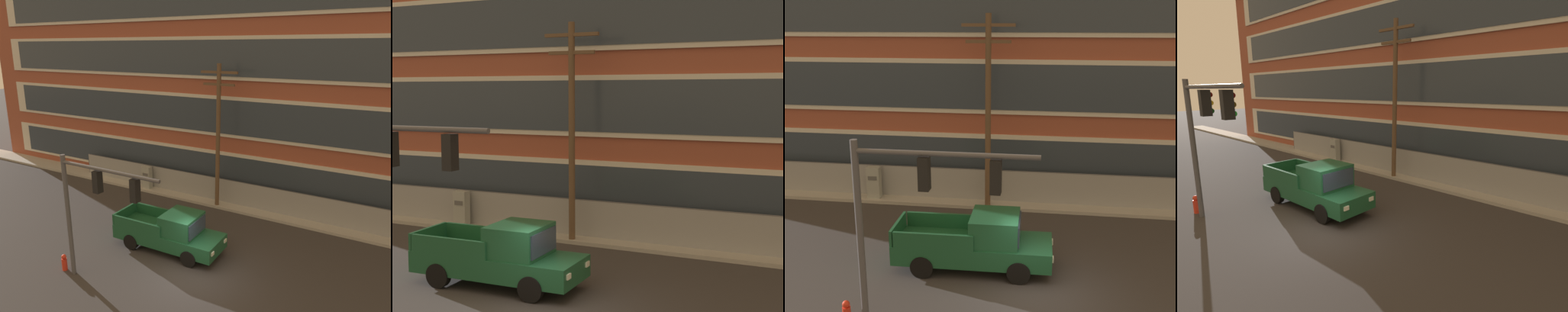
# 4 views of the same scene
# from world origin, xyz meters

# --- Properties ---
(ground_plane) EXTENTS (160.00, 160.00, 0.00)m
(ground_plane) POSITION_xyz_m (0.00, 0.00, 0.00)
(ground_plane) COLOR #333030
(sidewalk_building_side) EXTENTS (80.00, 1.75, 0.16)m
(sidewalk_building_side) POSITION_xyz_m (0.00, 7.97, 0.08)
(sidewalk_building_side) COLOR #9E9B93
(sidewalk_building_side) RESTS_ON ground
(brick_mill_building) EXTENTS (51.17, 12.48, 14.83)m
(brick_mill_building) POSITION_xyz_m (-0.04, 14.78, 7.43)
(brick_mill_building) COLOR brown
(brick_mill_building) RESTS_ON ground
(chain_link_fence) EXTENTS (27.58, 0.06, 1.72)m
(chain_link_fence) POSITION_xyz_m (-0.64, 8.01, 0.88)
(chain_link_fence) COLOR gray
(chain_link_fence) RESTS_ON ground
(pickup_truck_dark_green) EXTENTS (5.65, 2.17, 2.08)m
(pickup_truck_dark_green) POSITION_xyz_m (-2.22, 1.44, 0.97)
(pickup_truck_dark_green) COLOR #194C2D
(pickup_truck_dark_green) RESTS_ON ground
(utility_pole_near_corner) EXTENTS (2.36, 0.26, 8.95)m
(utility_pole_near_corner) POSITION_xyz_m (-2.64, 7.35, 4.93)
(utility_pole_near_corner) COLOR brown
(utility_pole_near_corner) RESTS_ON ground
(electrical_cabinet) EXTENTS (0.64, 0.44, 1.73)m
(electrical_cabinet) POSITION_xyz_m (-8.33, 7.57, 0.87)
(electrical_cabinet) COLOR #939993
(electrical_cabinet) RESTS_ON ground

